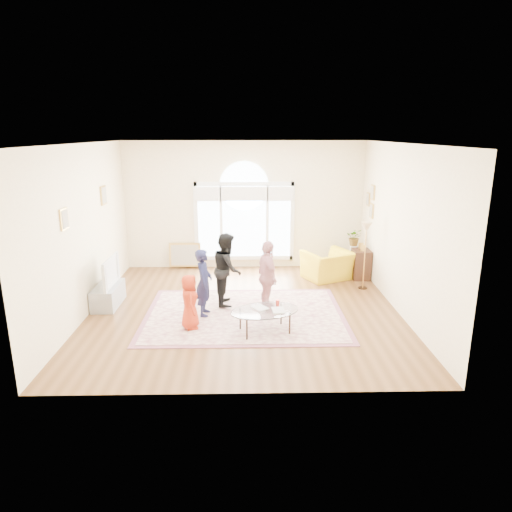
{
  "coord_description": "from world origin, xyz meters",
  "views": [
    {
      "loc": [
        0.04,
        -8.43,
        3.4
      ],
      "look_at": [
        0.24,
        0.3,
        1.02
      ],
      "focal_mm": 32.0,
      "sensor_mm": 36.0,
      "label": 1
    }
  ],
  "objects_px": {
    "area_rug": "(245,314)",
    "coffee_table": "(265,311)",
    "tv_console": "(108,295)",
    "armchair": "(328,265)",
    "television": "(106,272)"
  },
  "relations": [
    {
      "from": "area_rug",
      "to": "television",
      "type": "xyz_separation_m",
      "value": [
        -2.75,
        0.57,
        0.7
      ]
    },
    {
      "from": "tv_console",
      "to": "coffee_table",
      "type": "relative_size",
      "value": 0.73
    },
    {
      "from": "area_rug",
      "to": "coffee_table",
      "type": "height_order",
      "value": "coffee_table"
    },
    {
      "from": "tv_console",
      "to": "coffee_table",
      "type": "distance_m",
      "value": 3.4
    },
    {
      "from": "television",
      "to": "area_rug",
      "type": "bearing_deg",
      "value": -11.73
    },
    {
      "from": "area_rug",
      "to": "tv_console",
      "type": "height_order",
      "value": "tv_console"
    },
    {
      "from": "area_rug",
      "to": "television",
      "type": "distance_m",
      "value": 2.89
    },
    {
      "from": "area_rug",
      "to": "coffee_table",
      "type": "bearing_deg",
      "value": -66.29
    },
    {
      "from": "tv_console",
      "to": "area_rug",
      "type": "bearing_deg",
      "value": -11.7
    },
    {
      "from": "tv_console",
      "to": "armchair",
      "type": "xyz_separation_m",
      "value": [
        4.73,
        1.61,
        0.13
      ]
    },
    {
      "from": "television",
      "to": "tv_console",
      "type": "bearing_deg",
      "value": 180.0
    },
    {
      "from": "area_rug",
      "to": "armchair",
      "type": "height_order",
      "value": "armchair"
    },
    {
      "from": "tv_console",
      "to": "coffee_table",
      "type": "xyz_separation_m",
      "value": [
        3.11,
        -1.37,
        0.19
      ]
    },
    {
      "from": "television",
      "to": "armchair",
      "type": "height_order",
      "value": "television"
    },
    {
      "from": "tv_console",
      "to": "armchair",
      "type": "distance_m",
      "value": 5.0
    }
  ]
}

